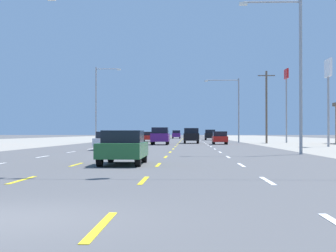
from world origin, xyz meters
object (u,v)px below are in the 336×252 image
suv_inner_right_far (191,135)px  suv_center_turn_distant_a (176,134)px  sedan_center_turn_nearest (123,147)px  hatchback_far_right_midfar (220,138)px  pole_sign_right_row_1 (328,80)px  sedan_inner_left_near (108,140)px  hatchback_inner_left_farther (148,137)px  streetlight_right_row_1 (235,104)px  suv_far_right_farthest (210,135)px  suv_inner_right_distant_b (190,134)px  pole_sign_right_row_2 (286,87)px  streetlight_right_row_0 (295,64)px  suv_center_turn_mid (160,136)px  streetlight_left_row_1 (98,100)px

suv_inner_right_far → suv_center_turn_distant_a: (-3.26, 60.26, 0.00)m
sedan_center_turn_nearest → hatchback_far_right_midfar: 41.72m
hatchback_far_right_midfar → pole_sign_right_row_1: (10.00, -10.85, 5.80)m
sedan_center_turn_nearest → sedan_inner_left_near: 20.44m
sedan_center_turn_nearest → suv_center_turn_distant_a: size_ratio=0.92×
sedan_inner_left_near → hatchback_inner_left_farther: size_ratio=1.15×
sedan_center_turn_nearest → hatchback_far_right_midfar: size_ratio=1.15×
sedan_inner_left_near → streetlight_right_row_1: bearing=68.7°
suv_far_right_farthest → suv_inner_right_distant_b: 34.90m
suv_far_right_farthest → sedan_center_turn_nearest: bearing=-95.0°
pole_sign_right_row_2 → streetlight_right_row_1: 7.55m
pole_sign_right_row_1 → streetlight_right_row_0: (-7.00, -19.00, -0.85)m
suv_inner_right_far → pole_sign_right_row_1: bearing=-51.0°
suv_center_turn_mid → suv_inner_right_far: size_ratio=1.00×
suv_far_right_farthest → pole_sign_right_row_2: bearing=-70.5°
suv_far_right_farthest → streetlight_right_row_0: bearing=-87.8°
suv_inner_right_far → suv_far_right_farthest: size_ratio=1.00×
hatchback_far_right_midfar → hatchback_inner_left_farther: bearing=116.4°
suv_center_turn_mid → streetlight_left_row_1: size_ratio=0.46×
sedan_inner_left_near → streetlight_right_row_0: bearing=-33.6°
suv_far_right_farthest → suv_inner_right_far: bearing=-96.5°
suv_far_right_farthest → pole_sign_right_row_2: 29.39m
pole_sign_right_row_1 → streetlight_left_row_1: bearing=139.2°
sedan_inner_left_near → streetlight_left_row_1: 34.27m
suv_center_turn_distant_a → streetlight_left_row_1: bearing=-100.5°
sedan_inner_left_near → pole_sign_right_row_1: (20.19, 10.24, 5.82)m
suv_inner_right_far → hatchback_inner_left_farther: bearing=114.6°
hatchback_far_right_midfar → streetlight_right_row_0: (2.99, -29.85, 4.95)m
pole_sign_right_row_1 → streetlight_right_row_1: size_ratio=0.95×
hatchback_far_right_midfar → hatchback_inner_left_farther: size_ratio=1.00×
sedan_center_turn_nearest → streetlight_right_row_0: (9.53, 11.35, 4.97)m
suv_center_turn_mid → suv_center_turn_distant_a: same height
hatchback_inner_left_farther → pole_sign_right_row_2: (20.00, -8.76, 6.94)m
pole_sign_right_row_2 → streetlight_left_row_1: bearing=178.6°
pole_sign_right_row_1 → streetlight_right_row_0: 20.27m
suv_inner_right_far → pole_sign_right_row_1: pole_sign_right_row_1 is taller
suv_center_turn_mid → pole_sign_right_row_2: 23.04m
hatchback_inner_left_farther → streetlight_left_row_1: (-6.57, -8.10, 5.32)m
sedan_inner_left_near → streetlight_left_row_1: (-6.42, 33.24, 5.35)m
suv_center_turn_mid → streetlight_right_row_0: 29.34m
suv_center_turn_distant_a → suv_far_right_farthest: bearing=-75.7°
streetlight_right_row_0 → suv_far_right_farthest: bearing=92.2°
pole_sign_right_row_2 → streetlight_left_row_1: streetlight_left_row_1 is taller
pole_sign_right_row_1 → streetlight_left_row_1: streetlight_left_row_1 is taller
sedan_inner_left_near → suv_far_right_farthest: 60.48m
suv_center_turn_distant_a → pole_sign_right_row_1: 78.73m
suv_far_right_farthest → streetlight_right_row_0: (2.61, -68.30, 4.70)m
sedan_center_turn_nearest → suv_center_turn_distant_a: suv_center_turn_distant_a is taller
streetlight_right_row_1 → hatchback_far_right_midfar: bearing=-103.0°
suv_inner_right_far → suv_center_turn_distant_a: size_ratio=1.00×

